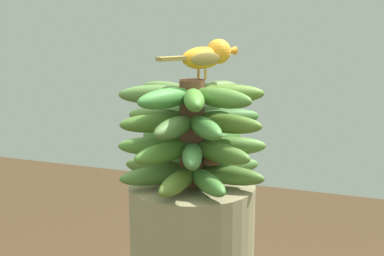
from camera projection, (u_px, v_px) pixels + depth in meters
The scene contains 2 objects.
banana_bunch at pixel (192, 133), 1.16m from camera, with size 0.32×0.32×0.23m.
perched_bird at pixel (208, 55), 1.15m from camera, with size 0.17×0.13×0.08m.
Camera 1 is at (1.06, 0.39, 1.69)m, focal length 51.11 mm.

